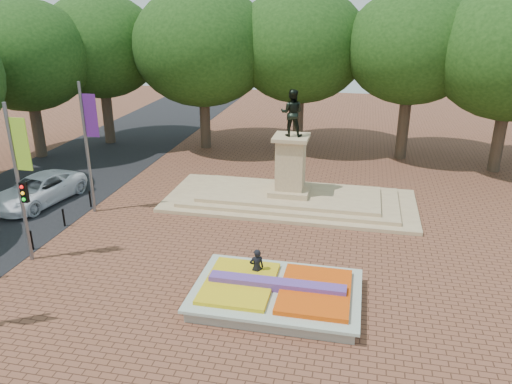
{
  "coord_description": "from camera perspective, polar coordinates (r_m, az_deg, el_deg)",
  "views": [
    {
      "loc": [
        3.67,
        -18.07,
        10.76
      ],
      "look_at": [
        -1.01,
        3.63,
        2.2
      ],
      "focal_mm": 35.0,
      "sensor_mm": 36.0,
      "label": 1
    }
  ],
  "objects": [
    {
      "name": "bollard_row",
      "position": [
        24.2,
        -26.02,
        -6.24
      ],
      "size": [
        0.12,
        13.12,
        0.98
      ],
      "color": "black",
      "rests_on": "ground"
    },
    {
      "name": "monument",
      "position": [
        28.11,
        3.9,
        0.47
      ],
      "size": [
        14.0,
        6.0,
        6.4
      ],
      "color": "tan",
      "rests_on": "ground"
    },
    {
      "name": "van",
      "position": [
        30.57,
        -23.64,
        0.22
      ],
      "size": [
        3.52,
        6.04,
        1.58
      ],
      "primitive_type": "imported",
      "rotation": [
        0.0,
        0.0,
        -0.17
      ],
      "color": "white",
      "rests_on": "ground"
    },
    {
      "name": "banner_poles",
      "position": [
        22.74,
        -25.82,
        1.3
      ],
      "size": [
        0.88,
        11.17,
        7.0
      ],
      "color": "slate",
      "rests_on": "ground"
    },
    {
      "name": "flower_bed",
      "position": [
        19.31,
        2.44,
        -11.46
      ],
      "size": [
        6.3,
        4.3,
        0.91
      ],
      "color": "gray",
      "rests_on": "ground"
    },
    {
      "name": "pedestrian",
      "position": [
        20.07,
        0.08,
        -8.64
      ],
      "size": [
        0.69,
        0.59,
        1.62
      ],
      "primitive_type": "imported",
      "rotation": [
        0.0,
        0.0,
        3.54
      ],
      "color": "black",
      "rests_on": "ground"
    },
    {
      "name": "ground",
      "position": [
        21.34,
        0.61,
        -9.18
      ],
      "size": [
        90.0,
        90.0,
        0.0
      ],
      "primitive_type": "plane",
      "color": "brown",
      "rests_on": "ground"
    },
    {
      "name": "asphalt_street",
      "position": [
        31.56,
        -25.1,
        -0.91
      ],
      "size": [
        9.0,
        90.0,
        0.02
      ],
      "primitive_type": "cube",
      "color": "black",
      "rests_on": "ground"
    },
    {
      "name": "tree_row_back",
      "position": [
        36.32,
        10.31,
        14.3
      ],
      "size": [
        44.8,
        8.8,
        10.43
      ],
      "color": "#3A2B1F",
      "rests_on": "ground"
    }
  ]
}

